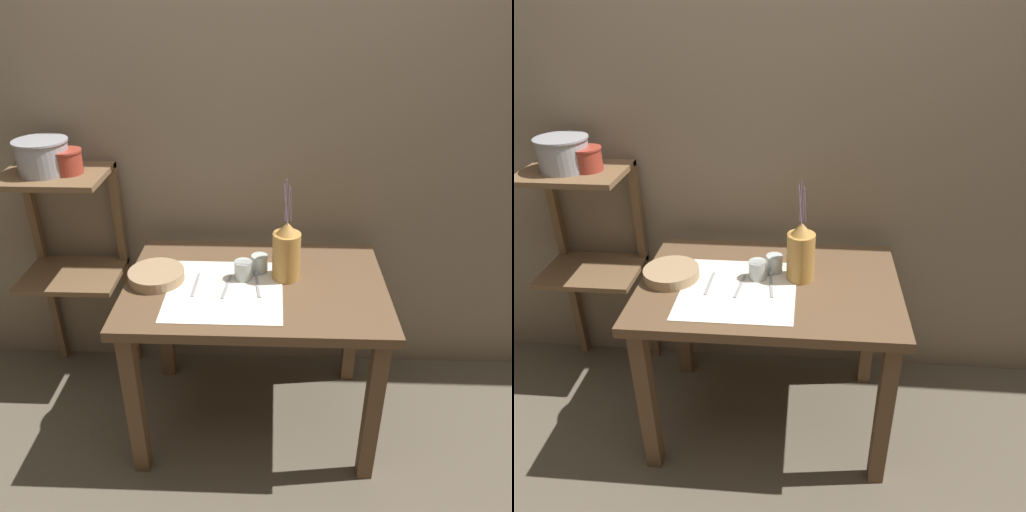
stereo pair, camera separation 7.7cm
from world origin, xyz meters
TOP-DOWN VIEW (x-y plane):
  - ground_plane at (0.00, 0.00)m, footprint 12.00×12.00m
  - stone_wall_back at (0.00, 0.47)m, footprint 7.00×0.06m
  - wooden_table at (0.00, 0.00)m, footprint 1.04×0.71m
  - wooden_shelf_unit at (-0.86, 0.29)m, footprint 0.44×0.33m
  - linen_cloth at (-0.12, -0.07)m, footprint 0.45×0.45m
  - pitcher_with_flowers at (0.12, 0.04)m, footprint 0.11×0.11m
  - wooden_bowl at (-0.40, -0.00)m, footprint 0.22×0.22m
  - glass_tumbler_near at (-0.05, 0.03)m, footprint 0.07×0.07m
  - glass_tumbler_far at (0.01, 0.09)m, footprint 0.07×0.07m
  - knife_center at (-0.24, -0.04)m, footprint 0.02×0.17m
  - fork_outer at (-0.11, -0.05)m, footprint 0.03×0.17m
  - spoon_inner at (0.00, 0.02)m, footprint 0.04×0.18m
  - metal_pot_large at (-0.88, 0.25)m, footprint 0.22×0.22m
  - metal_pot_small at (-0.79, 0.25)m, footprint 0.13×0.13m

SIDE VIEW (x-z plane):
  - ground_plane at x=0.00m, z-range 0.00..0.00m
  - wooden_table at x=0.00m, z-range 0.26..1.00m
  - linen_cloth at x=-0.12m, z-range 0.74..0.74m
  - knife_center at x=-0.24m, z-range 0.74..0.75m
  - fork_outer at x=-0.11m, z-range 0.74..0.75m
  - spoon_inner at x=0.00m, z-range 0.74..0.76m
  - wooden_shelf_unit at x=-0.86m, z-range 0.21..1.31m
  - wooden_bowl at x=-0.40m, z-range 0.74..0.79m
  - glass_tumbler_far at x=0.01m, z-range 0.74..0.82m
  - glass_tumbler_near at x=-0.05m, z-range 0.74..0.82m
  - pitcher_with_flowers at x=0.12m, z-range 0.65..1.07m
  - metal_pot_small at x=-0.79m, z-range 1.11..1.21m
  - metal_pot_large at x=-0.88m, z-range 1.11..1.25m
  - stone_wall_back at x=0.00m, z-range 0.00..2.40m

